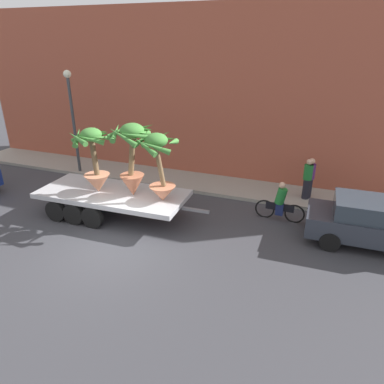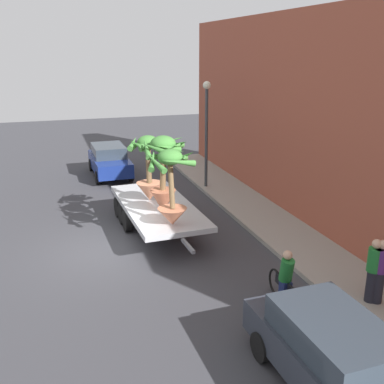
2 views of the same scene
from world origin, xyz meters
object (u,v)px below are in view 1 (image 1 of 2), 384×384
at_px(cyclist, 280,203).
at_px(street_lamp, 72,109).
at_px(pedestrian_far_left, 307,178).
at_px(pedestrian_near_gate, 310,178).
at_px(potted_palm_rear, 132,158).
at_px(potted_palm_front, 94,161).
at_px(potted_palm_middle, 159,166).
at_px(flatbed_trailer, 107,196).
at_px(parked_car, 380,223).

relative_size(cyclist, street_lamp, 0.38).
bearing_deg(pedestrian_far_left, pedestrian_near_gate, 55.14).
bearing_deg(potted_palm_rear, cyclist, 20.77).
bearing_deg(potted_palm_front, potted_palm_middle, 3.31).
height_order(potted_palm_rear, potted_palm_middle, potted_palm_rear).
distance_m(flatbed_trailer, potted_palm_front, 1.45).
xyz_separation_m(potted_palm_front, pedestrian_far_left, (7.26, 4.09, -1.14)).
distance_m(potted_palm_front, parked_car, 9.90).
relative_size(potted_palm_front, cyclist, 1.31).
xyz_separation_m(potted_palm_front, parked_car, (9.72, 1.34, -1.35)).
distance_m(parked_car, pedestrian_far_left, 3.69).
relative_size(potted_palm_middle, parked_car, 0.52).
bearing_deg(potted_palm_rear, pedestrian_far_left, 34.14).
distance_m(parked_car, street_lamp, 13.73).
relative_size(flatbed_trailer, street_lamp, 1.37).
xyz_separation_m(flatbed_trailer, potted_palm_rear, (1.21, 0.01, 1.65)).
height_order(cyclist, pedestrian_far_left, pedestrian_far_left).
bearing_deg(potted_palm_rear, potted_palm_middle, -1.36).
bearing_deg(street_lamp, potted_palm_front, -44.28).
bearing_deg(flatbed_trailer, pedestrian_far_left, 29.33).
height_order(cyclist, street_lamp, street_lamp).
relative_size(potted_palm_middle, cyclist, 1.31).
xyz_separation_m(potted_palm_middle, pedestrian_far_left, (4.73, 3.94, -1.21)).
bearing_deg(potted_palm_middle, potted_palm_rear, 178.64).
xyz_separation_m(potted_palm_front, cyclist, (6.49, 2.07, -1.51)).
relative_size(pedestrian_near_gate, pedestrian_far_left, 1.00).
xyz_separation_m(potted_palm_rear, parked_car, (8.24, 1.17, -1.59)).
bearing_deg(potted_palm_front, pedestrian_far_left, 29.39).
distance_m(flatbed_trailer, cyclist, 6.51).
xyz_separation_m(pedestrian_far_left, street_lamp, (-10.88, -0.56, 2.19)).
distance_m(potted_palm_front, street_lamp, 5.16).
height_order(potted_palm_rear, street_lamp, street_lamp).
bearing_deg(cyclist, potted_palm_rear, -159.23).
bearing_deg(parked_car, potted_palm_front, -172.12).
xyz_separation_m(parked_car, street_lamp, (-13.34, 2.19, 2.40)).
height_order(potted_palm_front, cyclist, potted_palm_front).
xyz_separation_m(flatbed_trailer, pedestrian_far_left, (6.99, 3.93, 0.28)).
bearing_deg(potted_palm_rear, pedestrian_near_gate, 34.57).
distance_m(potted_palm_middle, pedestrian_far_left, 6.27).
bearing_deg(potted_palm_rear, parked_car, 8.11).
bearing_deg(flatbed_trailer, potted_palm_front, -149.17).
relative_size(potted_palm_rear, potted_palm_front, 1.11).
bearing_deg(parked_car, street_lamp, 170.70).
distance_m(cyclist, parked_car, 3.31).
xyz_separation_m(potted_palm_middle, pedestrian_near_gate, (4.81, 4.07, -1.21)).
height_order(potted_palm_rear, pedestrian_near_gate, potted_palm_rear).
relative_size(pedestrian_near_gate, street_lamp, 0.35).
bearing_deg(street_lamp, pedestrian_far_left, 2.94).
height_order(potted_palm_middle, cyclist, potted_palm_middle).
xyz_separation_m(potted_palm_rear, potted_palm_front, (-1.48, -0.17, -0.24)).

